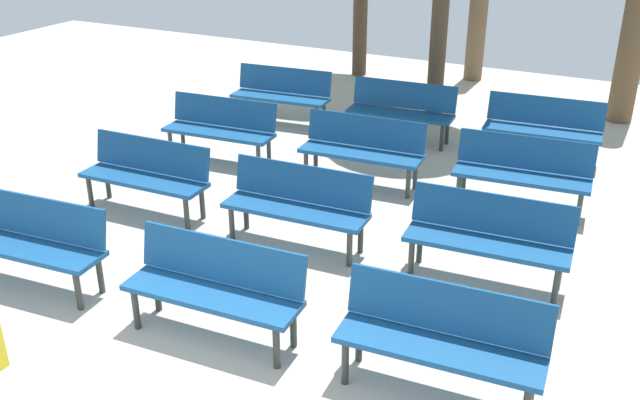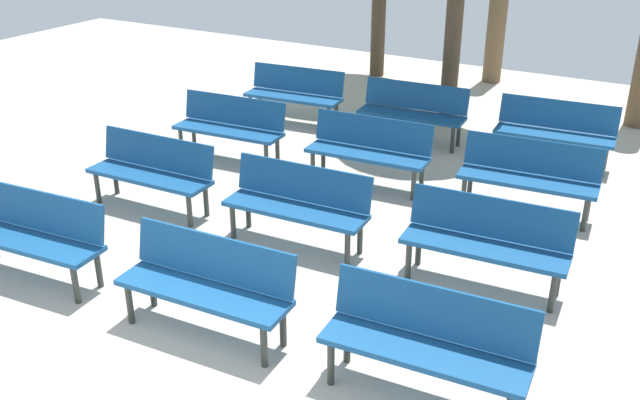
{
  "view_description": "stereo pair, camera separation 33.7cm",
  "coord_description": "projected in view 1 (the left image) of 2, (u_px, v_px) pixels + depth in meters",
  "views": [
    {
      "loc": [
        3.11,
        -2.72,
        3.73
      ],
      "look_at": [
        0.0,
        3.42,
        0.55
      ],
      "focal_mm": 39.91,
      "sensor_mm": 36.0,
      "label": 1
    },
    {
      "loc": [
        3.4,
        -2.56,
        3.73
      ],
      "look_at": [
        0.0,
        3.42,
        0.55
      ],
      "focal_mm": 39.91,
      "sensor_mm": 36.0,
      "label": 2
    }
  ],
  "objects": [
    {
      "name": "bench_r3_c1",
      "position": [
        402.0,
        108.0,
        10.7
      ],
      "size": [
        1.63,
        0.59,
        0.87
      ],
      "rotation": [
        0.0,
        0.0,
        0.07
      ],
      "color": "navy",
      "rests_on": "ground_plane"
    },
    {
      "name": "bench_r0_c0",
      "position": [
        31.0,
        237.0,
        6.9
      ],
      "size": [
        1.63,
        0.61,
        0.87
      ],
      "rotation": [
        0.0,
        0.0,
        0.08
      ],
      "color": "navy",
      "rests_on": "ground_plane"
    },
    {
      "name": "bench_r1_c0",
      "position": [
        147.0,
        172.0,
        8.42
      ],
      "size": [
        1.62,
        0.54,
        0.87
      ],
      "rotation": [
        0.0,
        0.0,
        0.04
      ],
      "color": "navy",
      "rests_on": "ground_plane"
    },
    {
      "name": "bench_r0_c2",
      "position": [
        442.0,
        335.0,
        5.45
      ],
      "size": [
        1.63,
        0.59,
        0.87
      ],
      "rotation": [
        0.0,
        0.0,
        0.07
      ],
      "color": "navy",
      "rests_on": "ground_plane"
    },
    {
      "name": "bench_r1_c1",
      "position": [
        298.0,
        202.0,
        7.65
      ],
      "size": [
        1.62,
        0.56,
        0.87
      ],
      "rotation": [
        0.0,
        0.0,
        0.05
      ],
      "color": "navy",
      "rests_on": "ground_plane"
    },
    {
      "name": "bench_r3_c2",
      "position": [
        543.0,
        125.0,
        9.97
      ],
      "size": [
        1.63,
        0.61,
        0.87
      ],
      "rotation": [
        0.0,
        0.0,
        0.08
      ],
      "color": "navy",
      "rests_on": "ground_plane"
    },
    {
      "name": "tree_3",
      "position": [
        479.0,
        10.0,
        13.52
      ],
      "size": [
        0.35,
        0.35,
        2.71
      ],
      "color": "brown",
      "rests_on": "ground_plane"
    },
    {
      "name": "bench_r0_c1",
      "position": [
        216.0,
        283.0,
        6.13
      ],
      "size": [
        1.62,
        0.57,
        0.87
      ],
      "rotation": [
        0.0,
        0.0,
        0.06
      ],
      "color": "navy",
      "rests_on": "ground_plane"
    },
    {
      "name": "bench_r1_c2",
      "position": [
        489.0,
        234.0,
        6.96
      ],
      "size": [
        1.63,
        0.59,
        0.87
      ],
      "rotation": [
        0.0,
        0.0,
        0.07
      ],
      "color": "navy",
      "rests_on": "ground_plane"
    },
    {
      "name": "bench_r2_c2",
      "position": [
        523.0,
        169.0,
        8.49
      ],
      "size": [
        1.64,
        0.62,
        0.87
      ],
      "rotation": [
        0.0,
        0.0,
        0.09
      ],
      "color": "navy",
      "rests_on": "ground_plane"
    },
    {
      "name": "bench_r2_c1",
      "position": [
        363.0,
        147.0,
        9.19
      ],
      "size": [
        1.63,
        0.58,
        0.87
      ],
      "rotation": [
        0.0,
        0.0,
        0.06
      ],
      "color": "navy",
      "rests_on": "ground_plane"
    },
    {
      "name": "bench_r3_c0",
      "position": [
        282.0,
        92.0,
        11.47
      ],
      "size": [
        1.64,
        0.62,
        0.87
      ],
      "rotation": [
        0.0,
        0.0,
        0.09
      ],
      "color": "navy",
      "rests_on": "ground_plane"
    },
    {
      "name": "tree_2",
      "position": [
        637.0,
        17.0,
        11.05
      ],
      "size": [
        0.41,
        0.41,
        3.38
      ],
      "color": "brown",
      "rests_on": "ground_plane"
    },
    {
      "name": "bench_r2_c0",
      "position": [
        221.0,
        126.0,
        9.94
      ],
      "size": [
        1.63,
        0.6,
        0.87
      ],
      "rotation": [
        0.0,
        0.0,
        0.08
      ],
      "color": "navy",
      "rests_on": "ground_plane"
    }
  ]
}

